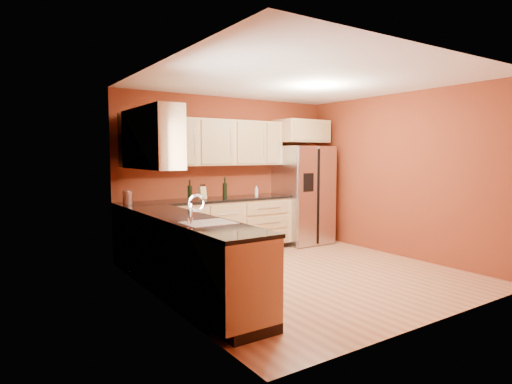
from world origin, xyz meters
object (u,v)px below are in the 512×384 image
canister_left (127,197)px  wine_bottle_a (190,190)px  soap_dispenser (256,191)px  knife_block (202,193)px  refrigerator (303,195)px

canister_left → wine_bottle_a: 0.96m
soap_dispenser → wine_bottle_a: bearing=-176.6°
knife_block → soap_dispenser: bearing=2.5°
wine_bottle_a → soap_dispenser: 1.30m
refrigerator → knife_block: refrigerator is taller
wine_bottle_a → knife_block: wine_bottle_a is taller
wine_bottle_a → canister_left: bearing=175.3°
refrigerator → soap_dispenser: 0.96m
refrigerator → soap_dispenser: (-0.95, 0.12, 0.11)m
refrigerator → wine_bottle_a: (-2.24, 0.04, 0.19)m
wine_bottle_a → refrigerator: bearing=-1.0°
wine_bottle_a → soap_dispenser: bearing=3.4°
wine_bottle_a → soap_dispenser: wine_bottle_a is taller
refrigerator → knife_block: (-2.05, 0.00, 0.13)m
knife_block → refrigerator: bearing=-3.5°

